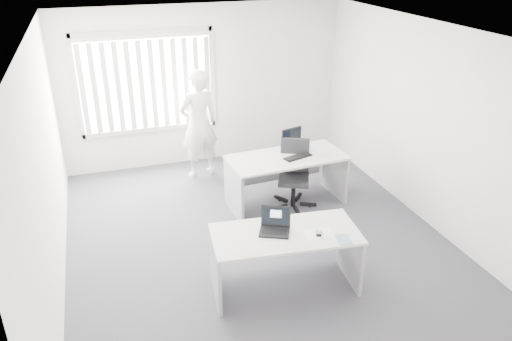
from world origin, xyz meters
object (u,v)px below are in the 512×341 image
object	(u,v)px
office_chair	(294,186)
person	(199,124)
desk_near	(285,249)
desk_far	(287,170)
laptop	(275,223)
monitor	(291,139)

from	to	relation	value
office_chair	person	world-z (taller)	person
person	desk_near	bearing A→B (deg)	78.85
desk_far	office_chair	distance (m)	0.28
office_chair	laptop	bearing A→B (deg)	-94.37
laptop	person	bearing A→B (deg)	118.03
desk_far	laptop	size ratio (longest dim) A/B	5.38
desk_far	monitor	bearing A→B (deg)	51.27
desk_near	person	xyz separation A→B (m)	(-0.25, 3.36, 0.39)
monitor	desk_far	bearing A→B (deg)	-140.49
office_chair	person	size ratio (longest dim) A/B	0.56
desk_near	desk_far	xyz separation A→B (m)	(0.77, 1.92, 0.03)
laptop	desk_near	bearing A→B (deg)	9.38
desk_near	person	world-z (taller)	person
person	laptop	world-z (taller)	person
laptop	monitor	size ratio (longest dim) A/B	0.94
office_chair	laptop	xyz separation A→B (m)	(-0.99, -1.82, 0.57)
laptop	monitor	xyz separation A→B (m)	(1.05, 2.10, 0.09)
desk_near	desk_far	bearing A→B (deg)	74.27
desk_far	person	xyz separation A→B (m)	(-1.02, 1.45, 0.36)
desk_near	desk_far	world-z (taller)	desk_far
office_chair	monitor	size ratio (longest dim) A/B	2.90
desk_near	person	bearing A→B (deg)	100.47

